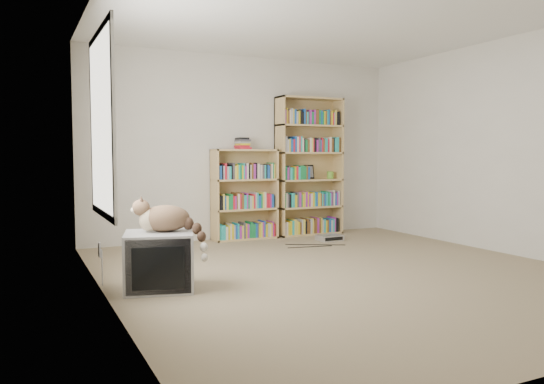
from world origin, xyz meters
name	(u,v)px	position (x,y,z in m)	size (l,w,h in m)	color
floor	(345,272)	(0.00, 0.00, 0.00)	(4.50, 5.00, 0.01)	tan
wall_back	(246,148)	(0.00, 2.50, 1.25)	(4.50, 0.02, 2.50)	silver
wall_left	(104,142)	(-2.25, 0.00, 1.25)	(0.02, 5.00, 2.50)	silver
wall_right	(511,146)	(2.25, 0.00, 1.25)	(0.02, 5.00, 2.50)	silver
ceiling	(348,12)	(0.00, 0.00, 2.50)	(4.50, 5.00, 0.02)	white
window	(102,124)	(-2.24, 0.20, 1.40)	(0.02, 1.22, 1.52)	white
crt_tv	(159,261)	(-1.80, 0.15, 0.24)	(0.68, 0.64, 0.49)	#A2A2A5
cat	(171,222)	(-1.70, 0.13, 0.58)	(0.60, 0.53, 0.50)	#362316
bookcase_tall	(309,170)	(0.93, 2.36, 0.93)	(0.98, 0.30, 1.97)	tan
bookcase_short	(244,198)	(-0.08, 2.36, 0.56)	(0.89, 0.30, 1.23)	tan
book_stack	(242,143)	(-0.11, 2.37, 1.30)	(0.19, 0.24, 0.16)	red
green_mug	(330,175)	(1.27, 2.34, 0.85)	(0.10, 0.10, 0.11)	#6AAE31
framed_print	(309,172)	(0.98, 2.44, 0.90)	(0.15, 0.01, 0.20)	black
dvd_player	(330,238)	(0.90, 1.73, 0.04)	(0.32, 0.23, 0.07)	silver
wall_outlet	(99,250)	(-2.24, 0.49, 0.32)	(0.01, 0.08, 0.13)	silver
floor_cables	(283,246)	(0.11, 1.57, 0.00)	(1.20, 0.70, 0.01)	black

